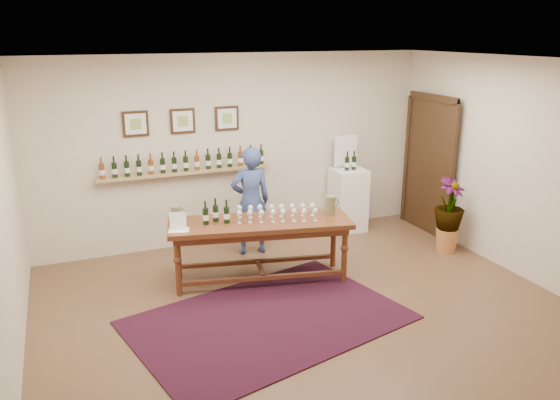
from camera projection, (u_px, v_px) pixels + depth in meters
name	position (u px, v px, depth m)	size (l,w,h in m)	color
ground	(306.00, 309.00, 6.33)	(6.00, 6.00, 0.00)	brown
room_shell	(381.00, 165.00, 8.41)	(6.00, 6.00, 6.00)	beige
rug	(268.00, 320.00, 6.08)	(2.92, 1.95, 0.02)	#440C0F
tasting_table	(260.00, 230.00, 6.89)	(2.39, 1.19, 0.81)	#4F2C13
table_glasses	(277.00, 213.00, 6.89)	(1.25, 0.29, 0.17)	white
table_bottles	(216.00, 210.00, 6.74)	(0.30, 0.17, 0.32)	black
pitcher_left	(176.00, 215.00, 6.72)	(0.15, 0.15, 0.23)	#666740
pitcher_right	(330.00, 205.00, 7.07)	(0.15, 0.15, 0.24)	#666740
menu_card	(178.00, 221.00, 6.50)	(0.24, 0.17, 0.22)	white
display_pedestal	(348.00, 199.00, 8.76)	(0.50, 0.50, 1.01)	white
pedestal_bottles	(351.00, 160.00, 8.51)	(0.31, 0.08, 0.31)	black
info_sign	(346.00, 151.00, 8.66)	(0.39, 0.02, 0.54)	white
potted_plant	(449.00, 215.00, 7.85)	(0.63, 0.63, 0.95)	#BB713E
person	(251.00, 201.00, 7.73)	(0.57, 0.37, 1.57)	#34477C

